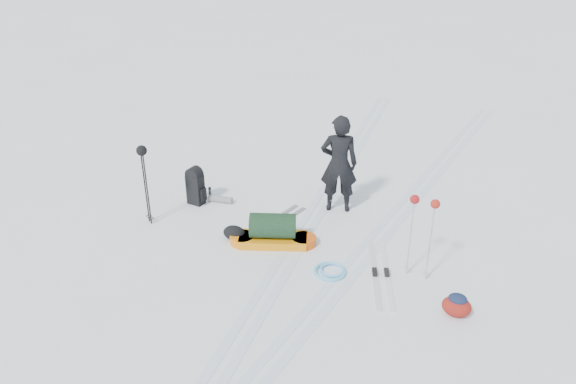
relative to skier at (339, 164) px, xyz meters
name	(u,v)px	position (x,y,z in m)	size (l,w,h in m)	color
ground	(293,249)	(-0.24, -1.66, -0.95)	(200.00, 200.00, 0.00)	white
ski_tracks	(343,232)	(0.37, -0.78, -0.95)	(3.38, 17.97, 0.01)	silver
skier	(339,164)	(0.00, 0.00, 0.00)	(0.70, 0.46, 1.91)	black
pulk_sled	(273,233)	(-0.63, -1.63, -0.73)	(1.56, 0.92, 0.58)	orange
expedition_rucksack	(198,187)	(-2.58, -0.81, -0.60)	(0.83, 0.44, 0.78)	black
ski_poles_black	(143,160)	(-3.03, -1.83, 0.30)	(0.21, 0.19, 1.54)	black
ski_poles_silver	(424,211)	(1.85, -1.64, 0.23)	(0.45, 0.17, 1.41)	silver
touring_skis_grey	(271,225)	(-0.91, -1.08, -0.94)	(0.72, 1.82, 0.07)	gray
touring_skis_white	(381,274)	(1.32, -1.81, -0.94)	(0.89, 1.89, 0.07)	silver
rope_coil	(331,271)	(0.57, -2.06, -0.92)	(0.56, 0.56, 0.06)	#5CBCE1
small_daypack	(457,305)	(2.56, -2.37, -0.78)	(0.43, 0.33, 0.36)	maroon
thermos_pair	(205,194)	(-2.56, -0.62, -0.83)	(0.19, 0.23, 0.25)	#57595E
stuff_sack	(234,233)	(-1.33, -1.75, -0.83)	(0.43, 0.34, 0.25)	black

